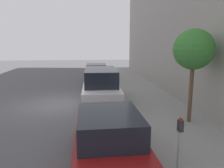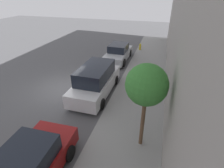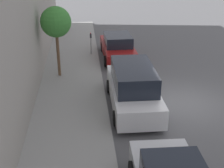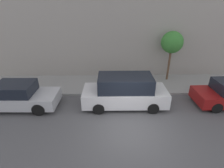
# 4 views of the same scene
# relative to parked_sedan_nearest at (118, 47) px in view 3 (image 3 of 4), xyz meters

# --- Properties ---
(ground_plane) EXTENTS (60.00, 60.00, 0.00)m
(ground_plane) POSITION_rel_parked_sedan_nearest_xyz_m (-2.30, 6.37, -0.72)
(ground_plane) COLOR #515154
(sidewalk) EXTENTS (3.20, 32.00, 0.15)m
(sidewalk) POSITION_rel_parked_sedan_nearest_xyz_m (2.80, 6.37, -0.65)
(sidewalk) COLOR gray
(sidewalk) RESTS_ON ground_plane
(parked_sedan_nearest) EXTENTS (1.92, 4.55, 1.54)m
(parked_sedan_nearest) POSITION_rel_parked_sedan_nearest_xyz_m (0.00, 0.00, 0.00)
(parked_sedan_nearest) COLOR maroon
(parked_sedan_nearest) RESTS_ON ground_plane
(parked_minivan_second) EXTENTS (2.02, 4.91, 1.90)m
(parked_minivan_second) POSITION_rel_parked_sedan_nearest_xyz_m (0.06, 6.45, 0.20)
(parked_minivan_second) COLOR silver
(parked_minivan_second) RESTS_ON ground_plane
(parking_meter_near) EXTENTS (0.11, 0.15, 1.40)m
(parking_meter_near) POSITION_rel_parked_sedan_nearest_xyz_m (1.65, -0.52, 0.29)
(parking_meter_near) COLOR #ADADB2
(parking_meter_near) RESTS_ON sidewalk
(street_tree) EXTENTS (1.56, 1.56, 3.68)m
(street_tree) POSITION_rel_parked_sedan_nearest_xyz_m (3.47, 2.85, 2.30)
(street_tree) COLOR brown
(street_tree) RESTS_ON sidewalk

